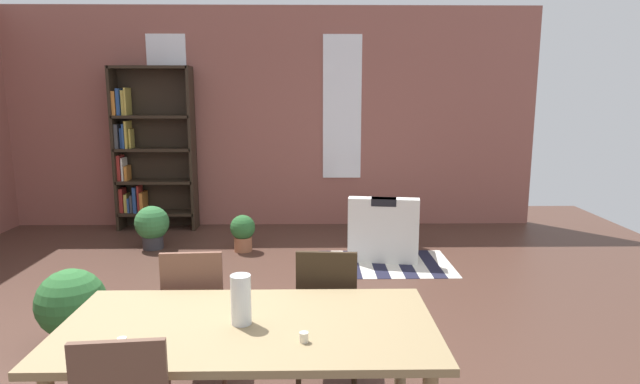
{
  "coord_description": "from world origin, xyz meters",
  "views": [
    {
      "loc": [
        0.79,
        -3.56,
        1.91
      ],
      "look_at": [
        0.87,
        1.44,
        0.98
      ],
      "focal_mm": 29.76,
      "sensor_mm": 36.0,
      "label": 1
    }
  ],
  "objects_px": {
    "armchair_white": "(383,232)",
    "potted_plant_window": "(243,231)",
    "potted_plant_corner": "(152,225)",
    "bookshelf_tall": "(148,150)",
    "potted_plant_by_shelf": "(71,306)",
    "vase_on_table": "(241,300)",
    "dining_chair_far_left": "(196,312)",
    "dining_chair_far_right": "(327,311)",
    "dining_table": "(249,338)"
  },
  "relations": [
    {
      "from": "dining_chair_far_left",
      "to": "armchair_white",
      "type": "xyz_separation_m",
      "value": [
        1.61,
        2.88,
        -0.23
      ]
    },
    {
      "from": "dining_chair_far_right",
      "to": "potted_plant_window",
      "type": "distance_m",
      "value": 3.22
    },
    {
      "from": "bookshelf_tall",
      "to": "potted_plant_by_shelf",
      "type": "distance_m",
      "value": 3.8
    },
    {
      "from": "dining_table",
      "to": "potted_plant_window",
      "type": "relative_size",
      "value": 4.22
    },
    {
      "from": "bookshelf_tall",
      "to": "potted_plant_corner",
      "type": "distance_m",
      "value": 1.37
    },
    {
      "from": "dining_table",
      "to": "potted_plant_window",
      "type": "bearing_deg",
      "value": 97.83
    },
    {
      "from": "potted_plant_window",
      "to": "armchair_white",
      "type": "bearing_deg",
      "value": -6.38
    },
    {
      "from": "dining_chair_far_left",
      "to": "potted_plant_window",
      "type": "distance_m",
      "value": 3.08
    },
    {
      "from": "armchair_white",
      "to": "dining_chair_far_right",
      "type": "bearing_deg",
      "value": -104.82
    },
    {
      "from": "bookshelf_tall",
      "to": "potted_plant_window",
      "type": "bearing_deg",
      "value": -38.71
    },
    {
      "from": "vase_on_table",
      "to": "potted_plant_by_shelf",
      "type": "bearing_deg",
      "value": 139.23
    },
    {
      "from": "dining_table",
      "to": "vase_on_table",
      "type": "xyz_separation_m",
      "value": [
        -0.03,
        -0.0,
        0.21
      ]
    },
    {
      "from": "dining_chair_far_left",
      "to": "potted_plant_corner",
      "type": "xyz_separation_m",
      "value": [
        -1.24,
        3.2,
        -0.21
      ]
    },
    {
      "from": "dining_chair_far_left",
      "to": "potted_plant_by_shelf",
      "type": "relative_size",
      "value": 1.54
    },
    {
      "from": "bookshelf_tall",
      "to": "vase_on_table",
      "type": "bearing_deg",
      "value": -68.56
    },
    {
      "from": "armchair_white",
      "to": "potted_plant_window",
      "type": "relative_size",
      "value": 2.01
    },
    {
      "from": "bookshelf_tall",
      "to": "potted_plant_by_shelf",
      "type": "relative_size",
      "value": 3.7
    },
    {
      "from": "dining_chair_far_left",
      "to": "potted_plant_corner",
      "type": "bearing_deg",
      "value": 111.15
    },
    {
      "from": "dining_chair_far_right",
      "to": "dining_chair_far_left",
      "type": "height_order",
      "value": "same"
    },
    {
      "from": "armchair_white",
      "to": "potted_plant_by_shelf",
      "type": "bearing_deg",
      "value": -138.97
    },
    {
      "from": "potted_plant_window",
      "to": "dining_chair_far_left",
      "type": "bearing_deg",
      "value": -88.26
    },
    {
      "from": "potted_plant_by_shelf",
      "to": "potted_plant_window",
      "type": "xyz_separation_m",
      "value": [
        0.97,
        2.52,
        -0.08
      ]
    },
    {
      "from": "dining_chair_far_left",
      "to": "potted_plant_by_shelf",
      "type": "bearing_deg",
      "value": 152.59
    },
    {
      "from": "vase_on_table",
      "to": "dining_chair_far_right",
      "type": "xyz_separation_m",
      "value": [
        0.46,
        0.7,
        -0.37
      ]
    },
    {
      "from": "bookshelf_tall",
      "to": "dining_chair_far_right",
      "type": "bearing_deg",
      "value": -60.48
    },
    {
      "from": "armchair_white",
      "to": "potted_plant_corner",
      "type": "bearing_deg",
      "value": 173.58
    },
    {
      "from": "potted_plant_corner",
      "to": "bookshelf_tall",
      "type": "bearing_deg",
      "value": 106.7
    },
    {
      "from": "bookshelf_tall",
      "to": "potted_plant_corner",
      "type": "height_order",
      "value": "bookshelf_tall"
    },
    {
      "from": "dining_chair_far_left",
      "to": "potted_plant_window",
      "type": "bearing_deg",
      "value": 91.74
    },
    {
      "from": "vase_on_table",
      "to": "dining_chair_far_right",
      "type": "relative_size",
      "value": 0.27
    },
    {
      "from": "dining_table",
      "to": "potted_plant_by_shelf",
      "type": "distance_m",
      "value": 1.98
    },
    {
      "from": "dining_chair_far_left",
      "to": "potted_plant_corner",
      "type": "relative_size",
      "value": 1.76
    },
    {
      "from": "vase_on_table",
      "to": "potted_plant_window",
      "type": "relative_size",
      "value": 0.57
    },
    {
      "from": "vase_on_table",
      "to": "potted_plant_window",
      "type": "distance_m",
      "value": 3.86
    },
    {
      "from": "dining_table",
      "to": "vase_on_table",
      "type": "relative_size",
      "value": 7.41
    },
    {
      "from": "dining_table",
      "to": "bookshelf_tall",
      "type": "xyz_separation_m",
      "value": [
        -1.97,
        4.94,
        0.47
      ]
    },
    {
      "from": "vase_on_table",
      "to": "potted_plant_corner",
      "type": "xyz_separation_m",
      "value": [
        -1.63,
        3.9,
        -0.58
      ]
    },
    {
      "from": "dining_chair_far_right",
      "to": "potted_plant_corner",
      "type": "xyz_separation_m",
      "value": [
        -2.09,
        3.2,
        -0.21
      ]
    },
    {
      "from": "vase_on_table",
      "to": "potted_plant_corner",
      "type": "bearing_deg",
      "value": 112.66
    },
    {
      "from": "dining_chair_far_left",
      "to": "dining_table",
      "type": "bearing_deg",
      "value": -58.77
    },
    {
      "from": "dining_chair_far_left",
      "to": "potted_plant_window",
      "type": "xyz_separation_m",
      "value": [
        -0.09,
        3.07,
        -0.26
      ]
    },
    {
      "from": "vase_on_table",
      "to": "bookshelf_tall",
      "type": "height_order",
      "value": "bookshelf_tall"
    },
    {
      "from": "potted_plant_window",
      "to": "potted_plant_corner",
      "type": "bearing_deg",
      "value": 173.52
    },
    {
      "from": "potted_plant_corner",
      "to": "potted_plant_by_shelf",
      "type": "bearing_deg",
      "value": -86.22
    },
    {
      "from": "potted_plant_corner",
      "to": "potted_plant_window",
      "type": "height_order",
      "value": "potted_plant_corner"
    },
    {
      "from": "dining_table",
      "to": "bookshelf_tall",
      "type": "relative_size",
      "value": 0.84
    },
    {
      "from": "armchair_white",
      "to": "bookshelf_tall",
      "type": "bearing_deg",
      "value": 156.77
    },
    {
      "from": "bookshelf_tall",
      "to": "dining_chair_far_left",
      "type": "bearing_deg",
      "value": -69.92
    },
    {
      "from": "armchair_white",
      "to": "potted_plant_corner",
      "type": "relative_size",
      "value": 1.69
    },
    {
      "from": "dining_table",
      "to": "dining_chair_far_right",
      "type": "height_order",
      "value": "dining_chair_far_right"
    }
  ]
}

